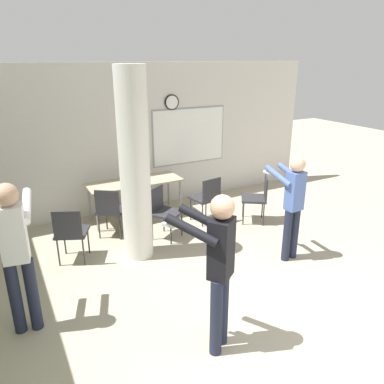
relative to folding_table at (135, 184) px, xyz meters
The scene contains 14 objects.
ground_plane 4.56m from the folding_table, 87.20° to the right, with size 24.00×24.00×0.00m, color #ADA389.
wall_back 0.94m from the folding_table, 66.19° to the left, with size 8.00×0.15×2.80m.
support_pillar 1.61m from the folding_table, 108.70° to the right, with size 0.44×0.44×2.80m.
folding_table is the anchor object (origin of this frame).
bottle_on_table 0.28m from the folding_table, 162.24° to the right, with size 0.07×0.07×0.29m.
waste_bin 0.85m from the folding_table, 114.82° to the right, with size 0.32×0.32×0.35m.
chair_near_pillar 1.80m from the folding_table, 141.45° to the right, with size 0.58×0.58×0.87m.
chair_table_left 0.87m from the folding_table, 138.99° to the right, with size 0.61×0.61×0.87m.
chair_mid_room 2.27m from the folding_table, 33.05° to the right, with size 0.61×0.61×0.87m.
chair_table_front 1.02m from the folding_table, 82.97° to the right, with size 0.61×0.61×0.87m.
chair_table_right 1.36m from the folding_table, 37.46° to the right, with size 0.50×0.50×0.87m.
person_playing_front 3.64m from the folding_table, 97.13° to the right, with size 0.62×0.68×1.71m.
person_watching_back 3.21m from the folding_table, 132.36° to the right, with size 0.45×0.66×1.73m.
person_playing_side 2.95m from the folding_table, 59.57° to the right, with size 0.37×0.62×1.59m.
Camera 1 is at (-2.40, -1.76, 2.87)m, focal length 35.00 mm.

